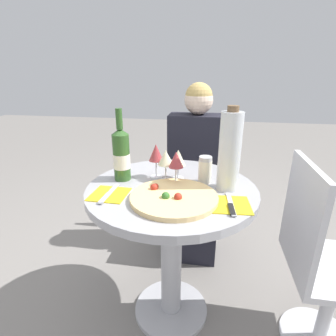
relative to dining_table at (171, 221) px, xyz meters
name	(u,v)px	position (x,y,z in m)	size (l,w,h in m)	color
ground_plane	(171,310)	(0.00, 0.00, -0.56)	(12.00, 12.00, 0.00)	gray
dining_table	(171,221)	(0.00, 0.00, 0.00)	(0.77, 0.77, 0.75)	#B2B2B7
chair_behind_diner	(196,183)	(0.07, 0.76, -0.13)	(0.40, 0.40, 0.90)	silver
seated_diner	(195,180)	(0.07, 0.62, -0.04)	(0.39, 0.42, 1.18)	black
chair_empty_side	(322,266)	(0.67, -0.05, -0.13)	(0.40, 0.40, 0.90)	silver
pizza_large	(174,197)	(0.03, -0.13, 0.20)	(0.36, 0.36, 0.04)	#E5C17F
wine_bottle	(121,155)	(-0.25, 0.05, 0.31)	(0.08, 0.08, 0.34)	#2D5623
tall_carafe	(230,151)	(0.24, 0.02, 0.36)	(0.09, 0.09, 0.36)	silver
sugar_shaker	(205,170)	(0.15, 0.07, 0.25)	(0.06, 0.06, 0.13)	silver
wine_glass_front_right	(176,160)	(0.02, 0.02, 0.30)	(0.07, 0.07, 0.16)	silver
wine_glass_back_left	(156,153)	(-0.09, 0.10, 0.31)	(0.07, 0.07, 0.17)	silver
wine_glass_center	(166,158)	(-0.04, 0.06, 0.30)	(0.07, 0.07, 0.15)	silver
wine_glass_back_right	(178,158)	(0.02, 0.10, 0.29)	(0.07, 0.07, 0.14)	silver
place_setting_left	(109,194)	(-0.25, -0.13, 0.19)	(0.15, 0.19, 0.01)	yellow
place_setting_right	(231,205)	(0.25, -0.14, 0.19)	(0.16, 0.19, 0.01)	yellow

